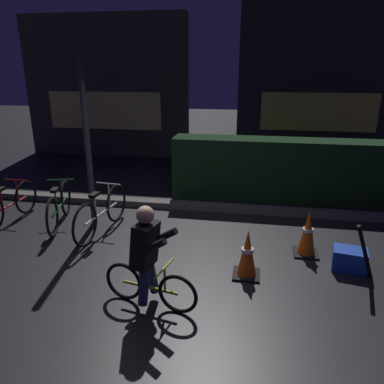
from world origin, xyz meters
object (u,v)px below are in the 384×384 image
(parked_bike_leftmost, at_px, (9,205))
(closed_umbrella, at_px, (365,252))
(parked_bike_left_mid, at_px, (59,206))
(traffic_cone_far, at_px, (308,234))
(street_post, at_px, (87,144))
(cyclist, at_px, (148,256))
(blue_crate, at_px, (349,260))
(parked_bike_center_left, at_px, (102,212))
(traffic_cone_near, at_px, (247,254))

(parked_bike_leftmost, bearing_deg, closed_umbrella, -97.58)
(parked_bike_left_mid, height_order, traffic_cone_far, parked_bike_left_mid)
(street_post, distance_m, closed_umbrella, 4.50)
(parked_bike_left_mid, relative_size, closed_umbrella, 1.87)
(street_post, height_order, traffic_cone_far, street_post)
(parked_bike_leftmost, relative_size, cyclist, 1.27)
(parked_bike_left_mid, xyz_separation_m, blue_crate, (4.69, -0.76, -0.19))
(traffic_cone_far, bearing_deg, cyclist, -141.19)
(traffic_cone_far, xyz_separation_m, blue_crate, (0.53, -0.35, -0.18))
(parked_bike_center_left, relative_size, cyclist, 1.37)
(parked_bike_left_mid, bearing_deg, parked_bike_center_left, -117.75)
(closed_umbrella, bearing_deg, parked_bike_left_mid, -38.96)
(traffic_cone_near, xyz_separation_m, blue_crate, (1.39, 0.40, -0.17))
(traffic_cone_near, xyz_separation_m, cyclist, (-1.11, -0.83, 0.31))
(parked_bike_leftmost, height_order, traffic_cone_far, parked_bike_leftmost)
(traffic_cone_near, bearing_deg, parked_bike_leftmost, 165.45)
(parked_bike_leftmost, relative_size, traffic_cone_far, 2.29)
(parked_bike_center_left, xyz_separation_m, traffic_cone_far, (3.30, -0.22, -0.02))
(parked_bike_leftmost, relative_size, blue_crate, 3.59)
(traffic_cone_far, bearing_deg, parked_bike_leftmost, 176.13)
(parked_bike_left_mid, relative_size, blue_crate, 3.62)
(street_post, relative_size, closed_umbrella, 3.36)
(parked_bike_center_left, height_order, cyclist, cyclist)
(blue_crate, height_order, cyclist, cyclist)
(street_post, distance_m, parked_bike_center_left, 1.16)
(parked_bike_center_left, height_order, traffic_cone_near, parked_bike_center_left)
(parked_bike_left_mid, distance_m, cyclist, 2.98)
(parked_bike_center_left, relative_size, blue_crate, 3.87)
(street_post, relative_size, traffic_cone_near, 4.31)
(street_post, height_order, cyclist, street_post)
(parked_bike_center_left, bearing_deg, traffic_cone_near, -105.07)
(street_post, height_order, parked_bike_leftmost, street_post)
(parked_bike_left_mid, height_order, blue_crate, parked_bike_left_mid)
(parked_bike_left_mid, height_order, closed_umbrella, closed_umbrella)
(street_post, distance_m, traffic_cone_far, 3.80)
(street_post, distance_m, parked_bike_left_mid, 1.23)
(street_post, xyz_separation_m, parked_bike_left_mid, (-0.57, -0.14, -1.09))
(parked_bike_center_left, xyz_separation_m, cyclist, (1.33, -1.80, 0.27))
(street_post, distance_m, traffic_cone_near, 3.23)
(street_post, height_order, parked_bike_left_mid, street_post)
(parked_bike_center_left, bearing_deg, street_post, 49.50)
(street_post, bearing_deg, blue_crate, -12.30)
(traffic_cone_far, bearing_deg, street_post, 171.36)
(traffic_cone_near, distance_m, closed_umbrella, 1.50)
(cyclist, xyz_separation_m, closed_umbrella, (2.60, 0.98, -0.23))
(closed_umbrella, bearing_deg, parked_bike_leftmost, -36.42)
(traffic_cone_far, relative_size, closed_umbrella, 0.81)
(parked_bike_center_left, relative_size, traffic_cone_near, 2.57)
(parked_bike_center_left, height_order, closed_umbrella, closed_umbrella)
(traffic_cone_far, relative_size, cyclist, 0.55)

